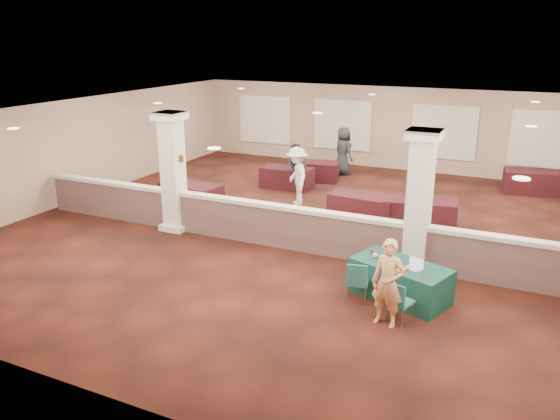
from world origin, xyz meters
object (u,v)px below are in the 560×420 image
at_px(conf_chair_main, 398,299).
at_px(far_table_front_center, 363,208).
at_px(attendee_b, 297,176).
at_px(far_table_front_left, 192,196).
at_px(near_table, 400,281).
at_px(woman, 388,283).
at_px(conf_chair_side, 357,279).
at_px(attendee_a, 297,168).
at_px(attendee_c, 423,170).
at_px(far_table_back_left, 287,178).
at_px(far_table_back_right, 534,182).
at_px(far_table_back_center, 314,171).
at_px(attendee_d, 343,151).
at_px(far_table_front_right, 419,213).

xyz_separation_m(conf_chair_main, far_table_front_center, (-2.29, 5.39, -0.10)).
bearing_deg(attendee_b, far_table_front_center, 36.21).
bearing_deg(far_table_front_left, far_table_front_center, 11.72).
bearing_deg(near_table, woman, -69.22).
xyz_separation_m(conf_chair_side, attendee_b, (-3.71, 5.57, 0.40)).
height_order(far_table_front_left, far_table_front_center, far_table_front_center).
distance_m(near_table, attendee_a, 8.22).
bearing_deg(woman, attendee_c, 105.95).
height_order(far_table_back_left, far_table_back_right, far_table_back_right).
distance_m(conf_chair_main, far_table_front_center, 5.86).
bearing_deg(far_table_back_center, attendee_d, 64.33).
xyz_separation_m(far_table_front_left, attendee_c, (6.15, 4.23, 0.53)).
bearing_deg(attendee_c, far_table_front_right, -127.94).
bearing_deg(conf_chair_main, near_table, 119.72).
bearing_deg(far_table_back_right, far_table_back_left, -159.91).
distance_m(far_table_front_left, attendee_c, 7.48).
bearing_deg(near_table, attendee_c, 117.44).
relative_size(conf_chair_side, far_table_front_right, 0.44).
bearing_deg(far_table_back_center, far_table_front_center, -50.80).
height_order(far_table_front_center, attendee_a, attendee_a).
bearing_deg(far_table_front_right, far_table_back_right, 60.86).
bearing_deg(attendee_c, conf_chair_main, -129.68).
xyz_separation_m(near_table, woman, (0.03, -1.16, 0.46)).
bearing_deg(attendee_d, near_table, 149.92).
height_order(conf_chair_side, far_table_back_right, conf_chair_side).
height_order(woman, far_table_back_right, woman).
relative_size(far_table_back_right, attendee_d, 1.05).
distance_m(conf_chair_side, woman, 1.00).
bearing_deg(far_table_front_right, conf_chair_main, -82.54).
distance_m(conf_chair_side, attendee_a, 8.27).
bearing_deg(near_table, attendee_b, 150.99).
bearing_deg(far_table_front_center, conf_chair_side, -74.57).
bearing_deg(far_table_front_right, conf_chair_side, -92.30).
distance_m(woman, attendee_a, 9.16).
bearing_deg(far_table_front_left, far_table_front_right, 10.08).
relative_size(near_table, conf_chair_side, 2.24).
relative_size(conf_chair_side, far_table_front_center, 0.46).
bearing_deg(far_table_back_left, conf_chair_side, -56.43).
distance_m(attendee_a, attendee_c, 4.15).
xyz_separation_m(far_table_front_left, far_table_back_center, (2.20, 4.66, -0.03)).
xyz_separation_m(woman, far_table_back_left, (-5.54, 7.81, -0.47)).
bearing_deg(near_table, conf_chair_main, -59.23).
relative_size(near_table, attendee_a, 1.20).
distance_m(conf_chair_main, attendee_c, 8.66).
distance_m(far_table_back_center, attendee_a, 1.57).
distance_m(far_table_front_center, far_table_back_left, 4.12).
bearing_deg(far_table_front_right, attendee_c, 100.16).
height_order(woman, far_table_back_left, woman).
relative_size(conf_chair_side, woman, 0.52).
bearing_deg(far_table_front_left, far_table_back_left, 63.12).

